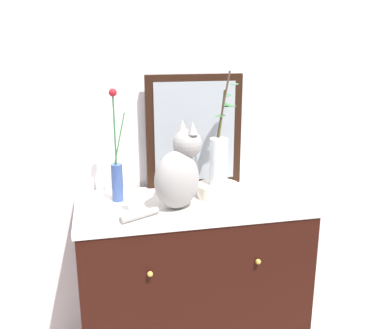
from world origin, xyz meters
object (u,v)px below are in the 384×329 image
vase_glass_clear (219,158)px  bowl_porcelain (218,190)px  candle_pillar (133,198)px  vase_slim_green (117,173)px  mirror_leaning (194,131)px  cat_sitting (178,173)px  sideboard (192,287)px

vase_glass_clear → bowl_porcelain: bearing=-142.4°
bowl_porcelain → candle_pillar: bearing=-166.6°
candle_pillar → vase_slim_green: bearing=110.8°
mirror_leaning → cat_sitting: mirror_leaning is taller
cat_sitting → candle_pillar: cat_sitting is taller
sideboard → mirror_leaning: 0.78m
mirror_leaning → bowl_porcelain: bearing=-70.2°
vase_slim_green → candle_pillar: size_ratio=3.75×
mirror_leaning → bowl_porcelain: 0.33m
vase_slim_green → sideboard: bearing=-14.4°
bowl_porcelain → vase_glass_clear: vase_glass_clear is taller
sideboard → vase_glass_clear: bearing=15.3°
bowl_porcelain → candle_pillar: (-0.42, -0.10, 0.03)m
cat_sitting → bowl_porcelain: (0.21, 0.09, -0.13)m
vase_glass_clear → vase_slim_green: bearing=174.2°
sideboard → vase_slim_green: (-0.34, 0.09, 0.59)m
vase_glass_clear → candle_pillar: (-0.42, -0.10, -0.13)m
cat_sitting → vase_glass_clear: vase_glass_clear is taller
sideboard → cat_sitting: (-0.07, -0.06, 0.62)m
sideboard → mirror_leaning: (0.07, 0.23, 0.74)m
sideboard → bowl_porcelain: size_ratio=5.31×
bowl_porcelain → vase_glass_clear: bearing=37.6°
vase_slim_green → candle_pillar: 0.17m
candle_pillar → sideboard: bearing=12.7°
sideboard → candle_pillar: (-0.28, -0.06, 0.52)m
sideboard → vase_slim_green: 0.68m
bowl_porcelain → candle_pillar: 0.43m
cat_sitting → vase_slim_green: bearing=151.5°
mirror_leaning → candle_pillar: size_ratio=4.07×
sideboard → vase_glass_clear: (0.14, 0.04, 0.65)m
cat_sitting → bowl_porcelain: bearing=23.6°
vase_slim_green → bowl_porcelain: (0.47, -0.05, -0.10)m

